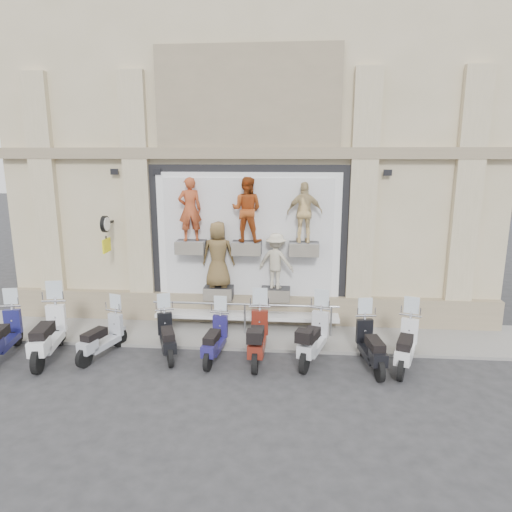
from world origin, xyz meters
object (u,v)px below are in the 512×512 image
object	(u,v)px
clock_sign_bracket	(106,229)
scooter_c	(101,329)
scooter_g	(314,329)
scooter_e	(215,331)
scooter_d	(167,328)
scooter_i	(407,336)
scooter_a	(2,327)
guard_rail	(245,320)
scooter_h	(372,337)
scooter_f	(258,328)
scooter_b	(47,324)

from	to	relation	value
clock_sign_bracket	scooter_c	world-z (taller)	clock_sign_bracket
scooter_g	scooter_e	bearing A→B (deg)	-159.01
scooter_d	scooter_g	world-z (taller)	scooter_g
scooter_c	scooter_i	distance (m)	7.20
scooter_a	scooter_d	distance (m)	3.94
guard_rail	scooter_g	distance (m)	2.26
scooter_d	scooter_e	size ratio (longest dim) A/B	1.01
scooter_h	scooter_d	bearing A→B (deg)	169.34
scooter_d	scooter_f	distance (m)	2.22
scooter_a	scooter_i	size ratio (longest dim) A/B	1.02
scooter_b	scooter_e	bearing A→B (deg)	-6.12
scooter_g	scooter_h	world-z (taller)	scooter_g
clock_sign_bracket	scooter_i	distance (m)	8.30
scooter_b	scooter_d	world-z (taller)	scooter_b
scooter_b	scooter_g	world-z (taller)	scooter_b
scooter_d	scooter_f	size ratio (longest dim) A/B	0.88
scooter_d	guard_rail	bearing A→B (deg)	17.07
scooter_e	scooter_g	distance (m)	2.35
scooter_e	scooter_g	world-z (taller)	scooter_g
scooter_g	scooter_h	size ratio (longest dim) A/B	1.07
scooter_a	scooter_d	xyz separation A→B (m)	(3.92, 0.41, -0.07)
scooter_b	scooter_g	size ratio (longest dim) A/B	1.10
guard_rail	scooter_g	world-z (taller)	scooter_g
guard_rail	scooter_e	size ratio (longest dim) A/B	2.92
scooter_e	scooter_g	size ratio (longest dim) A/B	0.88
scooter_c	scooter_f	size ratio (longest dim) A/B	0.89
scooter_c	scooter_e	xyz separation A→B (m)	(2.75, 0.10, -0.01)
guard_rail	scooter_a	bearing A→B (deg)	-162.45
scooter_a	scooter_c	bearing A→B (deg)	-5.04
scooter_i	scooter_b	bearing A→B (deg)	-158.58
scooter_g	scooter_b	bearing A→B (deg)	-158.04
scooter_b	guard_rail	bearing A→B (deg)	10.78
scooter_c	scooter_i	xyz separation A→B (m)	(7.20, 0.03, 0.05)
clock_sign_bracket	scooter_i	xyz separation A→B (m)	(7.79, -2.00, -2.04)
scooter_d	scooter_g	xyz separation A→B (m)	(3.54, 0.03, 0.09)
clock_sign_bracket	scooter_d	world-z (taller)	clock_sign_bracket
clock_sign_bracket	scooter_h	size ratio (longest dim) A/B	0.56
guard_rail	scooter_i	distance (m)	4.19
guard_rail	clock_sign_bracket	world-z (taller)	clock_sign_bracket
guard_rail	scooter_h	xyz separation A→B (m)	(3.09, -1.60, 0.28)
scooter_b	scooter_e	size ratio (longest dim) A/B	1.24
scooter_b	scooter_c	distance (m)	1.26
guard_rail	scooter_h	bearing A→B (deg)	-27.40
scooter_a	scooter_g	distance (m)	7.47
scooter_a	scooter_i	distance (m)	9.56
scooter_b	scooter_f	world-z (taller)	scooter_b
scooter_d	scooter_b	bearing A→B (deg)	166.83
scooter_e	scooter_g	bearing A→B (deg)	8.32
scooter_g	scooter_i	bearing A→B (deg)	13.21
guard_rail	scooter_h	distance (m)	3.49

